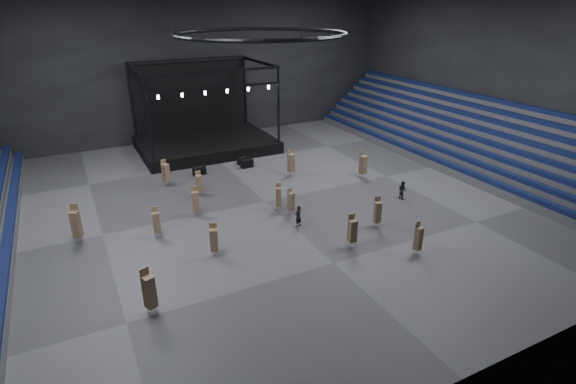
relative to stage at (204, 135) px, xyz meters
name	(u,v)px	position (x,y,z in m)	size (l,w,h in m)	color
floor	(265,202)	(0.00, -16.24, -1.45)	(50.00, 50.00, 0.00)	#4A494C
wall_back	(186,60)	(0.00, 4.76, 7.55)	(50.00, 0.20, 18.00)	black
wall_front	(501,189)	(0.00, -37.24, 7.55)	(50.00, 0.20, 18.00)	black
wall_right	(497,69)	(25.00, -16.24, 7.55)	(0.20, 42.00, 18.00)	black
bleachers_right	(470,144)	(22.94, -16.24, 0.28)	(7.20, 40.00, 6.40)	#48484B
stage	(204,135)	(0.00, 0.00, 0.00)	(14.00, 10.00, 9.20)	black
truss_ring	(261,34)	(0.00, -16.24, 11.55)	(12.30, 12.30, 5.15)	black
flight_case_left	(199,171)	(-2.97, -7.86, -1.06)	(1.18, 0.59, 0.79)	black
flight_case_mid	(247,163)	(1.81, -7.98, -1.05)	(1.19, 0.60, 0.79)	black
flight_case_right	(243,161)	(1.80, -6.84, -1.11)	(1.03, 0.52, 0.69)	black
chair_stack_0	(291,201)	(0.87, -19.26, -0.35)	(0.52, 0.52, 2.12)	silver
chair_stack_1	(195,201)	(-5.73, -16.29, -0.19)	(0.57, 0.57, 2.41)	silver
chair_stack_2	(199,183)	(-4.33, -12.58, -0.31)	(0.47, 0.47, 2.16)	silver
chair_stack_3	(76,224)	(-13.99, -16.64, -0.01)	(0.70, 0.70, 2.81)	silver
chair_stack_4	(352,230)	(2.20, -25.49, -0.23)	(0.52, 0.52, 2.33)	silver
chair_stack_5	(166,172)	(-6.32, -9.18, -0.17)	(0.69, 0.69, 2.42)	silver
chair_stack_6	(418,238)	(5.42, -28.23, -0.28)	(0.47, 0.47, 2.30)	silver
chair_stack_7	(156,222)	(-9.07, -18.34, -0.26)	(0.52, 0.52, 2.28)	silver
chair_stack_8	(278,196)	(0.34, -18.15, -0.31)	(0.56, 0.56, 2.21)	silver
chair_stack_9	(291,163)	(4.59, -12.06, -0.12)	(0.66, 0.66, 2.57)	silver
chair_stack_10	(214,239)	(-6.32, -22.47, -0.25)	(0.62, 0.62, 2.28)	silver
chair_stack_11	(149,291)	(-11.14, -26.51, -0.05)	(0.69, 0.69, 2.72)	silver
chair_stack_12	(378,212)	(5.45, -23.95, -0.24)	(0.56, 0.56, 2.34)	silver
chair_stack_13	(363,164)	(10.21, -15.56, -0.10)	(0.67, 0.67, 2.58)	silver
man_center	(298,216)	(0.39, -21.31, -0.62)	(0.60, 0.40, 1.65)	black
crew_member	(402,190)	(10.44, -20.81, -0.69)	(0.74, 0.58, 1.53)	black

